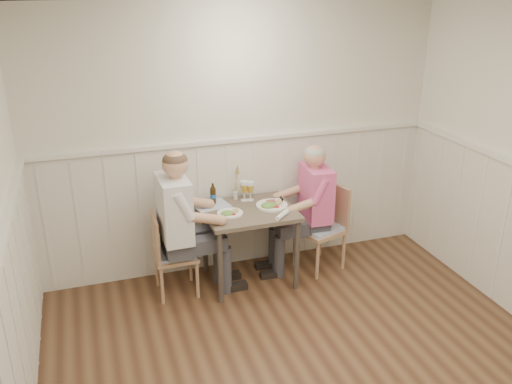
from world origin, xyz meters
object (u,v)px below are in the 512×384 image
chair_right (324,224)px  man_in_pink (311,217)px  chair_left (170,251)px  beer_bottle (213,195)px  grass_vase (235,183)px  dining_table (249,220)px  diner_cream (181,236)px

chair_right → man_in_pink: bearing=174.5°
chair_right → chair_left: 1.56m
beer_bottle → chair_right: bearing=-10.9°
chair_right → grass_vase: 0.99m
dining_table → grass_vase: bearing=101.2°
chair_left → diner_cream: size_ratio=0.56×
diner_cream → chair_right: bearing=3.2°
dining_table → diner_cream: 0.67m
dining_table → chair_right: chair_right is taller
dining_table → chair_right: 0.82m
chair_right → chair_left: size_ratio=1.08×
chair_right → man_in_pink: 0.17m
chair_right → grass_vase: size_ratio=2.34×
dining_table → beer_bottle: bearing=140.3°
chair_right → chair_left: chair_right is taller
man_in_pink → beer_bottle: size_ratio=6.38×
chair_right → man_in_pink: (-0.14, 0.01, 0.09)m
man_in_pink → dining_table: bearing=-176.3°
chair_right → beer_bottle: size_ratio=4.17×
beer_bottle → man_in_pink: bearing=-11.7°
beer_bottle → grass_vase: (0.23, 0.04, 0.07)m
beer_bottle → grass_vase: grass_vase is taller
chair_left → beer_bottle: 0.67m
man_in_pink → grass_vase: size_ratio=3.58×
beer_bottle → dining_table: bearing=-39.7°
chair_right → grass_vase: grass_vase is taller
man_in_pink → grass_vase: man_in_pink is taller
chair_right → diner_cream: size_ratio=0.61×
chair_left → beer_bottle: beer_bottle is taller
dining_table → chair_right: size_ratio=0.97×
beer_bottle → diner_cream: bearing=-142.7°
diner_cream → grass_vase: 0.76m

